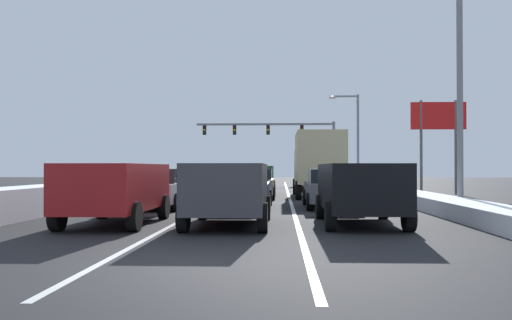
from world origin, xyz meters
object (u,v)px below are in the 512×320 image
sedan_tan_center_lane_third (256,183)px  street_lamp_right_near (450,65)px  box_truck_right_lane_third (318,161)px  sedan_maroon_right_lane_fourth (316,180)px  street_lamp_right_mid (354,131)px  roadside_sign_right (438,126)px  suv_charcoal_center_lane_nearest (229,188)px  sedan_silver_left_lane_second (159,189)px  traffic_light_gantry (281,135)px  suv_red_left_lane_nearest (116,188)px  suv_black_right_lane_nearest (359,188)px  sedan_gray_left_lane_fourth (200,181)px  suv_green_center_lane_fourth (257,176)px  sedan_gray_right_lane_second (330,188)px  sedan_black_left_lane_third (189,184)px  sedan_navy_center_lane_second (245,188)px

sedan_tan_center_lane_third → street_lamp_right_near: 11.62m
box_truck_right_lane_third → sedan_maroon_right_lane_fourth: (0.36, 7.71, -1.14)m
box_truck_right_lane_third → street_lamp_right_mid: size_ratio=0.90×
roadside_sign_right → suv_charcoal_center_lane_nearest: bearing=-120.9°
sedan_silver_left_lane_second → traffic_light_gantry: bearing=82.3°
suv_red_left_lane_nearest → traffic_light_gantry: traffic_light_gantry is taller
suv_black_right_lane_nearest → suv_charcoal_center_lane_nearest: bearing=-173.3°
sedan_tan_center_lane_third → traffic_light_gantry: bearing=87.2°
suv_black_right_lane_nearest → roadside_sign_right: size_ratio=0.89×
sedan_gray_left_lane_fourth → street_lamp_right_mid: size_ratio=0.56×
sedan_gray_left_lane_fourth → roadside_sign_right: 14.40m
street_lamp_right_mid → sedan_gray_left_lane_fourth: bearing=-125.2°
suv_green_center_lane_fourth → sedan_maroon_right_lane_fourth: bearing=38.0°
sedan_gray_right_lane_second → sedan_silver_left_lane_second: size_ratio=1.00×
suv_red_left_lane_nearest → sedan_black_left_lane_third: bearing=89.9°
sedan_maroon_right_lane_fourth → sedan_navy_center_lane_second: bearing=-103.1°
sedan_black_left_lane_third → roadside_sign_right: roadside_sign_right is taller
sedan_gray_right_lane_second → street_lamp_right_near: (4.26, -1.22, 4.56)m
suv_green_center_lane_fourth → street_lamp_right_mid: (7.84, 14.52, 3.77)m
box_truck_right_lane_third → street_lamp_right_near: (4.20, -9.03, 3.43)m
suv_charcoal_center_lane_nearest → sedan_black_left_lane_third: size_ratio=1.09×
sedan_tan_center_lane_third → sedan_black_left_lane_third: size_ratio=1.00×
suv_black_right_lane_nearest → roadside_sign_right: bearing=67.9°
traffic_light_gantry → street_lamp_right_near: (6.12, -35.38, 0.44)m
sedan_maroon_right_lane_fourth → street_lamp_right_near: (3.84, -16.74, 4.56)m
sedan_navy_center_lane_second → traffic_light_gantry: 34.80m
suv_green_center_lane_fourth → traffic_light_gantry: (1.50, 21.59, 3.87)m
suv_charcoal_center_lane_nearest → sedan_navy_center_lane_second: suv_charcoal_center_lane_nearest is taller
sedan_black_left_lane_third → roadside_sign_right: 15.20m
sedan_gray_right_lane_second → sedan_navy_center_lane_second: 3.31m
traffic_light_gantry → sedan_gray_right_lane_second: bearing=-86.9°
box_truck_right_lane_third → suv_green_center_lane_fourth: size_ratio=1.47×
suv_black_right_lane_nearest → traffic_light_gantry: size_ratio=0.35×
sedan_tan_center_lane_third → traffic_light_gantry: (1.34, 27.74, 4.12)m
roadside_sign_right → sedan_gray_right_lane_second: bearing=-123.4°
sedan_tan_center_lane_third → traffic_light_gantry: traffic_light_gantry is taller
sedan_black_left_lane_third → traffic_light_gantry: 29.40m
suv_green_center_lane_fourth → sedan_silver_left_lane_second: bearing=-103.8°
traffic_light_gantry → street_lamp_right_mid: (6.34, -7.06, -0.10)m
suv_red_left_lane_nearest → sedan_gray_left_lane_fourth: size_ratio=1.09×
suv_black_right_lane_nearest → sedan_navy_center_lane_second: bearing=120.9°
sedan_tan_center_lane_third → street_lamp_right_near: street_lamp_right_near is taller
street_lamp_right_near → roadside_sign_right: bearing=76.2°
sedan_gray_left_lane_fourth → roadside_sign_right: roadside_sign_right is taller
box_truck_right_lane_third → sedan_navy_center_lane_second: 8.91m
suv_red_left_lane_nearest → sedan_black_left_lane_third: suv_red_left_lane_nearest is taller
sedan_silver_left_lane_second → roadside_sign_right: (13.87, 11.65, 3.25)m
suv_red_left_lane_nearest → traffic_light_gantry: 41.19m
sedan_maroon_right_lane_fourth → sedan_navy_center_lane_second: size_ratio=1.00×
sedan_gray_right_lane_second → suv_charcoal_center_lane_nearest: bearing=-116.5°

